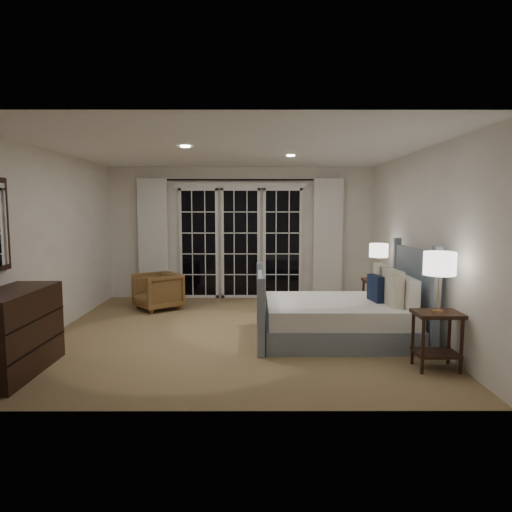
{
  "coord_description": "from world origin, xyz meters",
  "views": [
    {
      "loc": [
        0.27,
        -6.22,
        1.72
      ],
      "look_at": [
        0.29,
        0.17,
        1.05
      ],
      "focal_mm": 32.0,
      "sensor_mm": 36.0,
      "label": 1
    }
  ],
  "objects_px": {
    "bed": "(342,316)",
    "armchair": "(158,291)",
    "lamp_left": "(440,264)",
    "lamp_right": "(379,251)",
    "nightstand_right": "(378,292)",
    "dresser": "(14,332)",
    "nightstand_left": "(437,332)"
  },
  "relations": [
    {
      "from": "bed",
      "to": "armchair",
      "type": "distance_m",
      "value": 3.32
    },
    {
      "from": "lamp_left",
      "to": "lamp_right",
      "type": "relative_size",
      "value": 1.13
    },
    {
      "from": "bed",
      "to": "nightstand_right",
      "type": "bearing_deg",
      "value": 57.67
    },
    {
      "from": "lamp_left",
      "to": "dresser",
      "type": "relative_size",
      "value": 0.52
    },
    {
      "from": "dresser",
      "to": "nightstand_left",
      "type": "bearing_deg",
      "value": 1.74
    },
    {
      "from": "lamp_left",
      "to": "armchair",
      "type": "relative_size",
      "value": 0.93
    },
    {
      "from": "bed",
      "to": "lamp_left",
      "type": "xyz_separation_m",
      "value": [
        0.8,
        -1.14,
        0.82
      ]
    },
    {
      "from": "bed",
      "to": "lamp_left",
      "type": "height_order",
      "value": "lamp_left"
    },
    {
      "from": "nightstand_left",
      "to": "lamp_right",
      "type": "distance_m",
      "value": 2.5
    },
    {
      "from": "armchair",
      "to": "bed",
      "type": "bearing_deg",
      "value": 19.94
    },
    {
      "from": "lamp_right",
      "to": "dresser",
      "type": "distance_m",
      "value": 5.18
    },
    {
      "from": "dresser",
      "to": "lamp_right",
      "type": "bearing_deg",
      "value": 29.79
    },
    {
      "from": "bed",
      "to": "lamp_right",
      "type": "height_order",
      "value": "bed"
    },
    {
      "from": "nightstand_right",
      "to": "armchair",
      "type": "bearing_deg",
      "value": 172.31
    },
    {
      "from": "bed",
      "to": "dresser",
      "type": "relative_size",
      "value": 1.66
    },
    {
      "from": "lamp_left",
      "to": "lamp_right",
      "type": "distance_m",
      "value": 2.42
    },
    {
      "from": "bed",
      "to": "dresser",
      "type": "height_order",
      "value": "bed"
    },
    {
      "from": "nightstand_left",
      "to": "nightstand_right",
      "type": "bearing_deg",
      "value": 89.63
    },
    {
      "from": "lamp_left",
      "to": "armchair",
      "type": "height_order",
      "value": "lamp_left"
    },
    {
      "from": "nightstand_right",
      "to": "armchair",
      "type": "relative_size",
      "value": 0.87
    },
    {
      "from": "bed",
      "to": "dresser",
      "type": "bearing_deg",
      "value": -160.8
    },
    {
      "from": "lamp_left",
      "to": "nightstand_right",
      "type": "bearing_deg",
      "value": 89.63
    },
    {
      "from": "nightstand_left",
      "to": "nightstand_right",
      "type": "distance_m",
      "value": 2.42
    },
    {
      "from": "nightstand_left",
      "to": "armchair",
      "type": "height_order",
      "value": "armchair"
    },
    {
      "from": "lamp_right",
      "to": "armchair",
      "type": "xyz_separation_m",
      "value": [
        -3.62,
        0.49,
        -0.74
      ]
    },
    {
      "from": "bed",
      "to": "nightstand_left",
      "type": "xyz_separation_m",
      "value": [
        0.8,
        -1.14,
        0.1
      ]
    },
    {
      "from": "nightstand_right",
      "to": "lamp_left",
      "type": "distance_m",
      "value": 2.53
    },
    {
      "from": "armchair",
      "to": "nightstand_right",
      "type": "bearing_deg",
      "value": 44.55
    },
    {
      "from": "nightstand_left",
      "to": "lamp_right",
      "type": "height_order",
      "value": "lamp_right"
    },
    {
      "from": "nightstand_left",
      "to": "dresser",
      "type": "distance_m",
      "value": 4.45
    },
    {
      "from": "lamp_right",
      "to": "bed",
      "type": "bearing_deg",
      "value": -122.33
    },
    {
      "from": "nightstand_left",
      "to": "armchair",
      "type": "bearing_deg",
      "value": 141.07
    }
  ]
}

